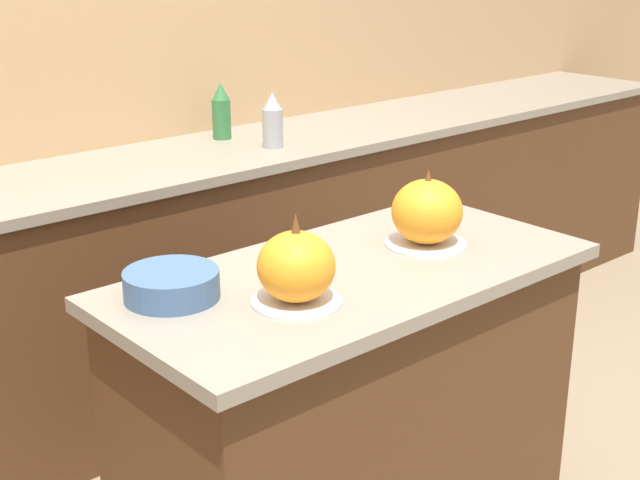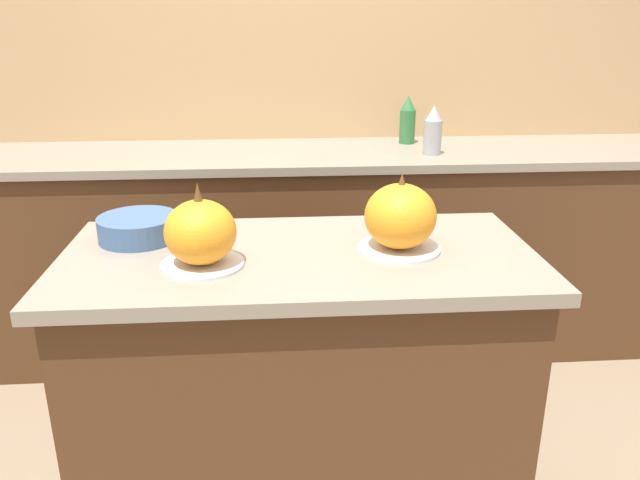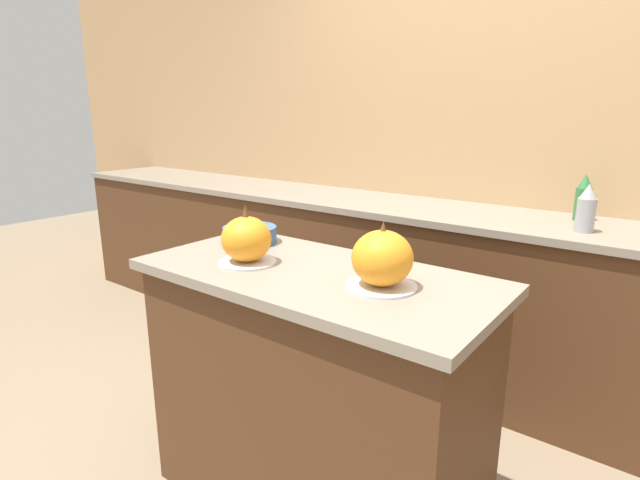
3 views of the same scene
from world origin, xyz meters
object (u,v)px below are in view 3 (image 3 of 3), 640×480
at_px(pumpkin_cake_left, 246,240).
at_px(mixing_bowl, 250,235).
at_px(bottle_short, 586,209).
at_px(pumpkin_cake_right, 382,260).
at_px(bottle_tall, 583,198).

height_order(pumpkin_cake_left, mixing_bowl, pumpkin_cake_left).
bearing_deg(pumpkin_cake_left, bottle_short, 53.70).
relative_size(pumpkin_cake_right, mixing_bowl, 1.00).
height_order(bottle_tall, bottle_short, bottle_tall).
bearing_deg(mixing_bowl, pumpkin_cake_left, -46.90).
height_order(bottle_short, mixing_bowl, bottle_short).
bearing_deg(bottle_short, pumpkin_cake_right, -107.93).
bearing_deg(mixing_bowl, bottle_tall, 50.59).
height_order(pumpkin_cake_right, bottle_tall, bottle_tall).
bearing_deg(bottle_tall, bottle_short, -76.92).
bearing_deg(bottle_short, bottle_tall, 103.08).
bearing_deg(mixing_bowl, pumpkin_cake_right, -11.22).
relative_size(pumpkin_cake_left, mixing_bowl, 0.97).
bearing_deg(pumpkin_cake_right, mixing_bowl, 168.78).
xyz_separation_m(bottle_short, mixing_bowl, (-1.04, -0.95, -0.08)).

